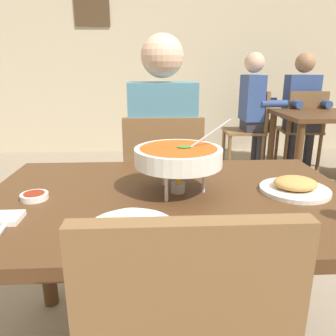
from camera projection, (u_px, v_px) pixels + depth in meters
name	position (u px, v px, depth m)	size (l,w,h in m)	color
cafe_rear_partition	(154.00, 40.00, 4.34)	(10.00, 0.10, 3.00)	beige
picture_frame_hung	(92.00, 2.00, 4.12)	(0.44, 0.03, 0.56)	#4C3823
dining_table_main	(170.00, 222.00, 1.17)	(1.28, 0.85, 0.72)	#51331C
chair_diner_main	(163.00, 183.00, 1.88)	(0.44, 0.44, 0.90)	brown
diner_main	(162.00, 142.00, 1.84)	(0.40, 0.45, 1.31)	#2D2D38
curry_bowl	(178.00, 157.00, 1.12)	(0.33, 0.30, 0.26)	silver
rice_plate	(131.00, 225.00, 0.87)	(0.24, 0.24, 0.06)	white
appetizer_plate	(295.00, 187.00, 1.15)	(0.24, 0.24, 0.06)	white
sauce_dish	(34.00, 196.00, 1.09)	(0.09, 0.09, 0.02)	white
napkin_folded	(0.00, 218.00, 0.94)	(0.12, 0.08, 0.02)	white
spoon_utensil	(3.00, 227.00, 0.89)	(0.01, 0.17, 0.01)	silver
dining_table_far	(329.00, 126.00, 3.26)	(1.00, 0.80, 0.72)	#51331C
chair_bg_left	(252.00, 125.00, 3.82)	(0.46, 0.46, 0.90)	brown
chair_bg_middle	(302.00, 125.00, 3.78)	(0.48, 0.48, 0.90)	brown
patron_bg_left	(255.00, 105.00, 3.72)	(0.45, 0.40, 1.31)	#2D2D38
patron_bg_middle	(302.00, 104.00, 3.76)	(0.40, 0.45, 1.31)	#2D2D38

